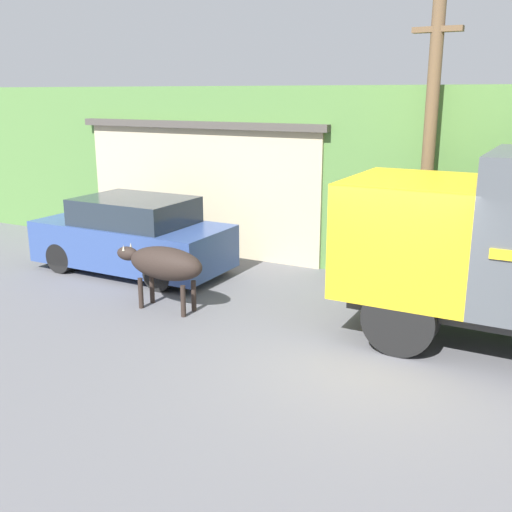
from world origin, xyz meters
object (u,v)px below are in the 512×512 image
at_px(parked_suv, 132,236).
at_px(pedestrian_on_hill, 336,237).
at_px(brown_cow, 164,264).
at_px(utility_pole, 429,142).

height_order(parked_suv, pedestrian_on_hill, pedestrian_on_hill).
relative_size(brown_cow, utility_pole, 0.33).
xyz_separation_m(parked_suv, utility_pole, (5.82, 1.79, 2.11)).
bearing_deg(utility_pole, pedestrian_on_hill, -170.14).
relative_size(parked_suv, pedestrian_on_hill, 2.58).
height_order(pedestrian_on_hill, utility_pole, utility_pole).
relative_size(parked_suv, utility_pole, 0.77).
bearing_deg(pedestrian_on_hill, utility_pole, 168.85).
distance_m(brown_cow, utility_pole, 5.48).
height_order(parked_suv, utility_pole, utility_pole).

